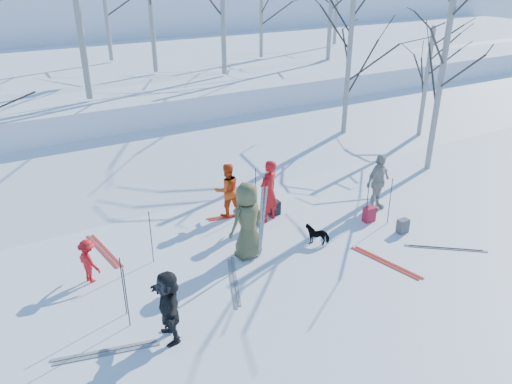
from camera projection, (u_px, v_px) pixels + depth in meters
ground at (288, 265)px, 11.83m from camera, size 120.00×120.00×0.00m
snow_ramp at (176, 164)px, 17.26m from camera, size 70.00×9.49×4.12m
snow_plateau at (100, 84)px, 24.74m from camera, size 70.00×18.00×2.20m
far_hill at (33, 22)px, 40.79m from camera, size 90.00×30.00×6.00m
skier_olive_center at (247, 221)px, 11.80m from camera, size 1.05×0.80×1.92m
skier_red_north at (269, 191)px, 13.50m from camera, size 0.76×0.63×1.77m
skier_redor_behind at (227, 190)px, 13.83m from camera, size 0.80×0.65×1.55m
skier_red_seated at (89, 261)px, 11.03m from camera, size 0.60×0.77×1.04m
skier_cream_east at (378, 182)px, 14.18m from camera, size 1.03×0.59×1.66m
skier_grey_west at (169, 306)px, 9.24m from camera, size 0.62×1.41×1.47m
dog at (317, 234)px, 12.64m from camera, size 0.66×0.59×0.52m
upright_ski_left at (261, 223)px, 11.71m from camera, size 0.11×0.17×1.90m
upright_ski_right at (263, 222)px, 11.75m from camera, size 0.14×0.23×1.89m
ski_pair_a at (446, 248)px, 12.48m from camera, size 2.05×2.09×0.02m
ski_pair_b at (386, 262)px, 11.90m from camera, size 1.01×1.98×0.02m
ski_pair_c at (234, 281)px, 11.21m from camera, size 1.54×2.04×0.02m
ski_pair_d at (106, 352)px, 9.18m from camera, size 1.07×1.99×0.02m
ski_pair_e at (240, 215)px, 14.13m from camera, size 0.90×1.97×0.02m
ski_pair_f at (104, 251)px, 12.38m from camera, size 0.70×1.95×0.02m
ski_pole_a at (256, 191)px, 14.03m from camera, size 0.02×0.02×1.34m
ski_pole_b at (126, 298)px, 9.58m from camera, size 0.02×0.02×1.34m
ski_pole_c at (368, 198)px, 13.61m from camera, size 0.02×0.02×1.34m
ski_pole_d at (123, 286)px, 9.92m from camera, size 0.02×0.02×1.34m
ski_pole_e at (151, 237)px, 11.68m from camera, size 0.02×0.02×1.34m
ski_pole_f at (390, 201)px, 13.42m from camera, size 0.02×0.02×1.34m
ski_pole_g at (263, 199)px, 13.54m from camera, size 0.02×0.02×1.34m
backpack_red at (369, 214)px, 13.73m from camera, size 0.32×0.22×0.42m
backpack_grey at (403, 226)px, 13.16m from camera, size 0.30×0.20×0.38m
backpack_dark at (274, 208)px, 14.09m from camera, size 0.34×0.24×0.40m
birch_plateau_a at (261, 10)px, 23.82m from camera, size 3.65×3.65×4.36m
birch_edge_b at (441, 82)px, 16.07m from camera, size 4.81×4.81×6.01m
birch_edge_c at (426, 86)px, 19.07m from camera, size 3.68×3.68×4.40m
birch_edge_e at (348, 74)px, 18.26m from camera, size 4.49×4.49×5.56m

